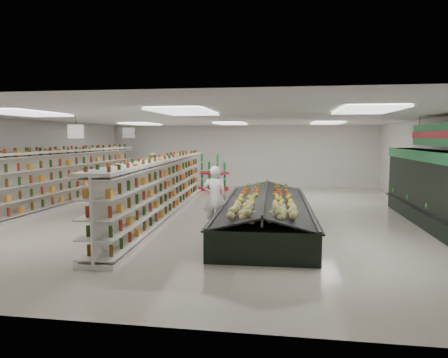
% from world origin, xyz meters
% --- Properties ---
extents(floor, '(16.00, 16.00, 0.00)m').
position_xyz_m(floor, '(0.00, 0.00, 0.00)').
color(floor, beige).
rests_on(floor, ground).
extents(ceiling, '(14.00, 16.00, 0.02)m').
position_xyz_m(ceiling, '(0.00, 0.00, 3.20)').
color(ceiling, white).
rests_on(ceiling, wall_back).
extents(wall_back, '(14.00, 0.02, 3.20)m').
position_xyz_m(wall_back, '(0.00, 8.00, 1.60)').
color(wall_back, silver).
rests_on(wall_back, floor).
extents(wall_front, '(14.00, 0.02, 3.20)m').
position_xyz_m(wall_front, '(0.00, -8.00, 1.60)').
color(wall_front, silver).
rests_on(wall_front, floor).
extents(wall_left, '(0.02, 16.00, 3.20)m').
position_xyz_m(wall_left, '(-7.00, 0.00, 1.60)').
color(wall_left, silver).
rests_on(wall_left, floor).
extents(wall_right, '(0.02, 16.00, 3.20)m').
position_xyz_m(wall_right, '(7.00, 0.00, 1.60)').
color(wall_right, silver).
rests_on(wall_right, floor).
extents(produce_wall_case, '(0.93, 8.00, 2.20)m').
position_xyz_m(produce_wall_case, '(6.53, -1.50, 1.24)').
color(produce_wall_case, black).
rests_on(produce_wall_case, floor).
extents(aisle_sign_near, '(0.52, 0.06, 0.75)m').
position_xyz_m(aisle_sign_near, '(-3.80, -2.00, 2.75)').
color(aisle_sign_near, white).
rests_on(aisle_sign_near, ceiling).
extents(aisle_sign_far, '(0.52, 0.06, 0.75)m').
position_xyz_m(aisle_sign_far, '(-3.80, 2.00, 2.75)').
color(aisle_sign_far, white).
rests_on(aisle_sign_far, ceiling).
extents(hortifruti_banner, '(0.12, 3.20, 0.95)m').
position_xyz_m(hortifruti_banner, '(6.25, -1.50, 2.65)').
color(hortifruti_banner, '#1E7236').
rests_on(hortifruti_banner, ceiling).
extents(gondola_left, '(1.52, 12.22, 2.11)m').
position_xyz_m(gondola_left, '(-6.11, 0.22, 0.97)').
color(gondola_left, silver).
rests_on(gondola_left, floor).
extents(gondola_center, '(1.37, 10.96, 1.90)m').
position_xyz_m(gondola_center, '(-1.66, -0.49, 0.87)').
color(gondola_center, silver).
rests_on(gondola_center, floor).
extents(produce_island, '(2.68, 6.96, 1.03)m').
position_xyz_m(produce_island, '(1.76, -1.76, 0.47)').
color(produce_island, black).
rests_on(produce_island, floor).
extents(soda_endcap, '(1.51, 1.31, 1.62)m').
position_xyz_m(soda_endcap, '(-1.09, 5.82, 0.79)').
color(soda_endcap, red).
rests_on(soda_endcap, floor).
extents(shopper_main, '(0.71, 0.51, 1.81)m').
position_xyz_m(shopper_main, '(0.39, -2.26, 0.90)').
color(shopper_main, white).
rests_on(shopper_main, floor).
extents(shopper_background, '(0.94, 1.06, 1.86)m').
position_xyz_m(shopper_background, '(-3.55, 4.30, 0.93)').
color(shopper_background, tan).
rests_on(shopper_background, floor).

